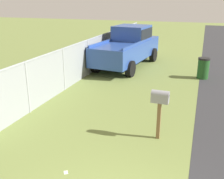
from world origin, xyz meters
name	(u,v)px	position (x,y,z in m)	size (l,w,h in m)	color
mailbox	(160,101)	(3.59, -0.24, 1.05)	(0.23, 0.45, 1.33)	brown
pickup_truck	(128,45)	(11.06, 2.63, 1.10)	(5.57, 2.56, 2.09)	#284793
trash_bin	(203,68)	(9.78, -1.24, 0.48)	(0.52, 0.52, 0.95)	#1E4C1E
fence_section	(97,51)	(9.88, 3.96, 0.91)	(16.66, 0.07, 1.68)	#9EA3A8
litter_wrapper_by_mailbox	(66,172)	(1.48, 1.35, 0.00)	(0.12, 0.08, 0.01)	silver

